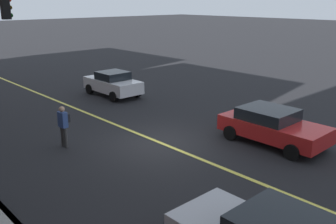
# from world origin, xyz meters

# --- Properties ---
(ground) EXTENTS (200.00, 200.00, 0.00)m
(ground) POSITION_xyz_m (0.00, 0.00, 0.00)
(ground) COLOR black
(lane_stripe_center) EXTENTS (80.00, 0.16, 0.01)m
(lane_stripe_center) POSITION_xyz_m (0.00, 0.00, 0.01)
(lane_stripe_center) COLOR #D8CC4C
(lane_stripe_center) RESTS_ON ground
(car_white) EXTENTS (3.85, 1.90, 1.45)m
(car_white) POSITION_xyz_m (7.72, -3.11, 0.74)
(car_white) COLOR silver
(car_white) RESTS_ON ground
(car_red) EXTENTS (4.19, 2.11, 1.39)m
(car_red) POSITION_xyz_m (-3.05, -3.30, 0.73)
(car_red) COLOR red
(car_red) RESTS_ON ground
(pedestrian_with_backpack) EXTENTS (0.40, 0.38, 1.64)m
(pedestrian_with_backpack) POSITION_xyz_m (2.18, 2.99, 0.95)
(pedestrian_with_backpack) COLOR #383838
(pedestrian_with_backpack) RESTS_ON ground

